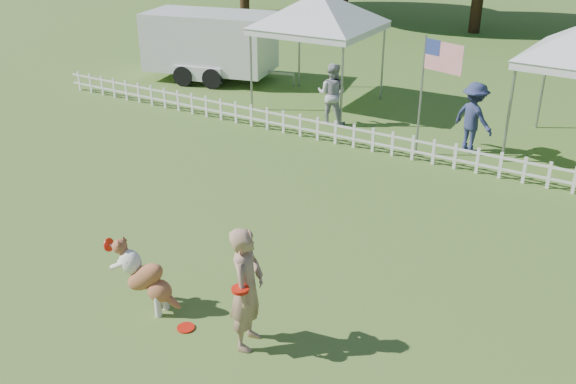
# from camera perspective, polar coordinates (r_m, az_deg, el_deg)

# --- Properties ---
(ground) EXTENTS (120.00, 120.00, 0.00)m
(ground) POSITION_cam_1_polar(r_m,az_deg,el_deg) (9.76, -6.06, -10.19)
(ground) COLOR #34631F
(ground) RESTS_ON ground
(picket_fence) EXTENTS (22.00, 0.08, 0.60)m
(picket_fence) POSITION_cam_1_polar(r_m,az_deg,el_deg) (15.10, 10.14, 4.07)
(picket_fence) COLOR white
(picket_fence) RESTS_ON ground
(handler) EXTENTS (0.58, 0.74, 1.77)m
(handler) POSITION_cam_1_polar(r_m,az_deg,el_deg) (8.55, -3.66, -8.56)
(handler) COLOR #A07B60
(handler) RESTS_ON ground
(dog) EXTENTS (1.10, 0.50, 1.10)m
(dog) POSITION_cam_1_polar(r_m,az_deg,el_deg) (9.61, -12.50, -7.41)
(dog) COLOR brown
(dog) RESTS_ON ground
(frisbee_on_turf) EXTENTS (0.31, 0.31, 0.02)m
(frisbee_on_turf) POSITION_cam_1_polar(r_m,az_deg,el_deg) (9.41, -9.07, -11.83)
(frisbee_on_turf) COLOR red
(frisbee_on_turf) RESTS_ON ground
(canopy_tent_left) EXTENTS (3.13, 3.13, 3.13)m
(canopy_tent_left) POSITION_cam_1_polar(r_m,az_deg,el_deg) (18.54, 2.77, 12.43)
(canopy_tent_left) COLOR silver
(canopy_tent_left) RESTS_ON ground
(cargo_trailer) EXTENTS (5.41, 3.33, 2.21)m
(cargo_trailer) POSITION_cam_1_polar(r_m,az_deg,el_deg) (21.48, -6.94, 12.78)
(cargo_trailer) COLOR white
(cargo_trailer) RESTS_ON ground
(flag_pole) EXTENTS (1.05, 0.44, 2.79)m
(flag_pole) POSITION_cam_1_polar(r_m,az_deg,el_deg) (15.02, 11.71, 8.24)
(flag_pole) COLOR gray
(flag_pole) RESTS_ON ground
(spectator_a) EXTENTS (0.89, 0.75, 1.63)m
(spectator_a) POSITION_cam_1_polar(r_m,az_deg,el_deg) (17.08, 3.92, 8.70)
(spectator_a) COLOR #A5A5AB
(spectator_a) RESTS_ON ground
(spectator_b) EXTENTS (1.24, 1.03, 1.67)m
(spectator_b) POSITION_cam_1_polar(r_m,az_deg,el_deg) (15.73, 16.17, 6.38)
(spectator_b) COLOR navy
(spectator_b) RESTS_ON ground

